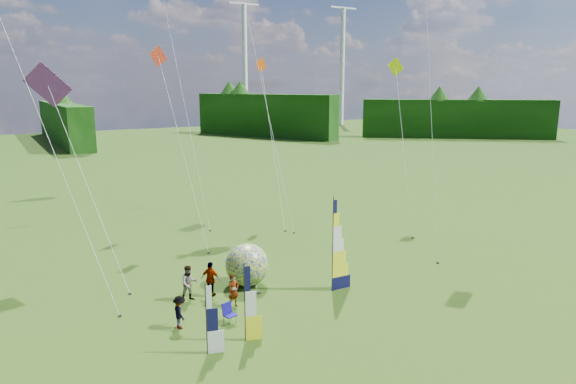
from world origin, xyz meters
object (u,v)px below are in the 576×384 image
side_banner_far (206,321)px  spectator_c (180,312)px  bol_inflatable (247,265)px  spectator_a (233,291)px  kite_whale (262,75)px  camp_chair (230,314)px  side_banner_left (245,304)px  spectator_d (211,279)px  feather_banner_main (333,246)px  spectator_b (189,283)px

side_banner_far → spectator_c: bearing=109.8°
side_banner_far → bol_inflatable: 7.31m
spectator_a → spectator_c: size_ratio=1.10×
kite_whale → camp_chair: bearing=-127.5°
side_banner_left → spectator_c: side_banner_left is taller
spectator_d → feather_banner_main: bearing=-154.3°
kite_whale → spectator_a: bearing=-127.8°
feather_banner_main → spectator_c: (-8.24, 0.03, -1.69)m
feather_banner_main → spectator_d: (-5.68, 2.64, -1.54)m
spectator_d → kite_whale: (10.02, 13.06, 10.46)m
camp_chair → kite_whale: bearing=45.7°
camp_chair → kite_whale: kite_whale is taller
bol_inflatable → camp_chair: 4.60m
spectator_a → camp_chair: (-0.91, -1.55, -0.35)m
spectator_b → camp_chair: (0.67, -3.35, -0.44)m
bol_inflatable → spectator_b: 3.38m
spectator_c → camp_chair: (2.08, -0.72, -0.28)m
side_banner_far → kite_whale: size_ratio=0.13×
side_banner_far → spectator_b: size_ratio=1.59×
bol_inflatable → kite_whale: (7.81, 12.72, 10.21)m
feather_banner_main → side_banner_far: size_ratio=1.68×
spectator_a → side_banner_far: bearing=-137.9°
spectator_d → camp_chair: spectator_d is taller
spectator_b → spectator_d: spectator_b is taller
spectator_b → spectator_c: (-1.42, -2.63, -0.16)m
feather_banner_main → kite_whale: size_ratio=0.21×
side_banner_far → spectator_d: side_banner_far is taller
bol_inflatable → spectator_a: 2.78m
feather_banner_main → bol_inflatable: bearing=141.3°
spectator_c → spectator_a: bearing=-74.2°
camp_chair → feather_banner_main: bearing=-5.3°
side_banner_far → camp_chair: (1.90, 2.01, -0.98)m
feather_banner_main → bol_inflatable: (-3.46, 2.98, -1.29)m
feather_banner_main → spectator_a: (-5.24, 0.87, -1.62)m
spectator_a → spectator_d: 1.83m
spectator_b → side_banner_left: bearing=-80.5°
bol_inflatable → spectator_a: (-1.78, -2.12, -0.33)m
feather_banner_main → spectator_c: bearing=-178.2°
camp_chair → spectator_b: bearing=89.5°
spectator_c → spectator_d: bearing=-44.2°
spectator_a → camp_chair: 1.84m
spectator_a → spectator_b: bearing=121.7°
feather_banner_main → spectator_d: 6.45m
spectator_d → bol_inflatable: bearing=-120.5°
spectator_b → spectator_c: 2.99m
spectator_c → kite_whale: size_ratio=0.07×
spectator_b → kite_whale: bearing=52.9°
side_banner_left → spectator_a: bearing=88.6°
spectator_a → kite_whale: kite_whale is taller
feather_banner_main → spectator_a: bearing=172.6°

